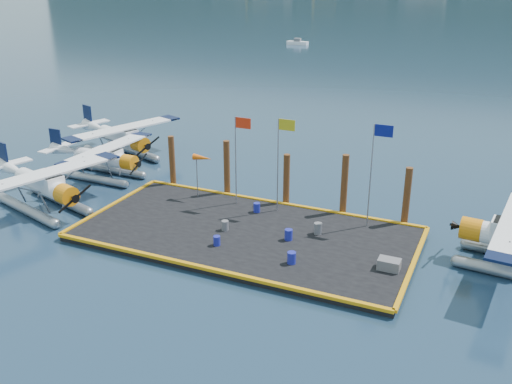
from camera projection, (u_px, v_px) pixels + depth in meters
ground at (246, 237)px, 34.71m from camera, size 4000.00×4000.00×0.00m
dock at (246, 234)px, 34.64m from camera, size 20.00×10.00×0.40m
dock_bumpers at (246, 230)px, 34.53m from camera, size 20.25×10.25×0.18m
seaplane_a at (45, 188)px, 37.97m from camera, size 9.89×10.61×3.78m
seaplane_b at (104, 160)px, 43.97m from camera, size 8.66×9.54×3.40m
seaplane_c at (122, 140)px, 48.52m from camera, size 9.94×10.56×3.80m
drum_0 at (225, 225)px, 34.65m from camera, size 0.43×0.43×0.61m
drum_1 at (292, 258)px, 30.73m from camera, size 0.47×0.47×0.66m
drum_2 at (289, 235)px, 33.40m from camera, size 0.47×0.47×0.66m
drum_3 at (217, 241)px, 32.76m from camera, size 0.40×0.40×0.57m
drum_4 at (318, 228)px, 34.16m from camera, size 0.49×0.49×0.69m
drum_5 at (257, 207)px, 37.25m from camera, size 0.44×0.44×0.62m
crate at (389, 264)px, 30.14m from camera, size 1.17×0.78×0.58m
flagpole_red at (238, 147)px, 37.21m from camera, size 1.14×0.08×6.00m
flagpole_yellow at (281, 151)px, 36.02m from camera, size 1.14×0.08×6.20m
flagpole_blue at (375, 161)px, 33.67m from camera, size 1.14×0.08×6.50m
windsock at (202, 159)px, 38.68m from camera, size 1.40×0.44×3.12m
piling_0 at (172, 163)px, 41.81m from camera, size 0.44×0.44×4.00m
piling_1 at (227, 170)px, 40.06m from camera, size 0.44×0.44×4.20m
piling_2 at (286, 181)px, 38.41m from camera, size 0.44×0.44×3.80m
piling_3 at (344, 187)px, 36.79m from camera, size 0.44×0.44×4.30m
piling_4 at (407, 198)px, 35.32m from camera, size 0.44×0.44×4.00m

